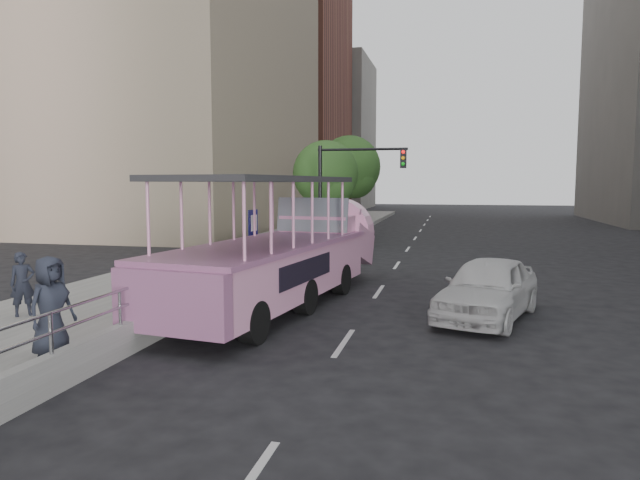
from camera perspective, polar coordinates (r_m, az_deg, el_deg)
ground at (r=14.65m, az=-0.01°, el=-7.90°), size 160.00×160.00×0.00m
sidewalk at (r=25.72m, az=-7.46°, el=-1.70°), size 5.50×80.00×0.30m
kerb_wall at (r=17.35m, az=-8.61°, el=-4.20°), size 0.24×30.00×0.36m
guardrail at (r=17.25m, az=-8.64°, el=-2.03°), size 0.07×22.00×0.71m
duck_boat at (r=16.48m, az=-3.55°, el=-1.63°), size 4.06×11.17×3.63m
car at (r=15.19m, az=16.43°, el=-4.62°), size 3.20×4.97×1.57m
pedestrian_near at (r=15.28m, az=-27.60°, el=-3.91°), size 0.64×0.67×1.53m
pedestrian_far at (r=11.52m, az=-25.31°, el=-6.00°), size 0.79×1.02×1.84m
parking_sign at (r=18.46m, az=-6.69°, el=0.07°), size 0.12×0.58×2.60m
traffic_signal at (r=26.83m, az=2.51°, el=5.82°), size 4.20×0.32×5.20m
street_tree_near at (r=30.51m, az=0.73°, el=6.42°), size 3.52×3.52×5.72m
street_tree_far at (r=36.36m, az=3.08°, el=7.07°), size 3.97×3.97×6.45m
midrise_brick at (r=66.10m, az=-5.96°, el=14.00°), size 18.00×16.00×26.00m
midrise_stone_b at (r=80.48m, az=-0.79°, el=10.40°), size 16.00×14.00×20.00m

